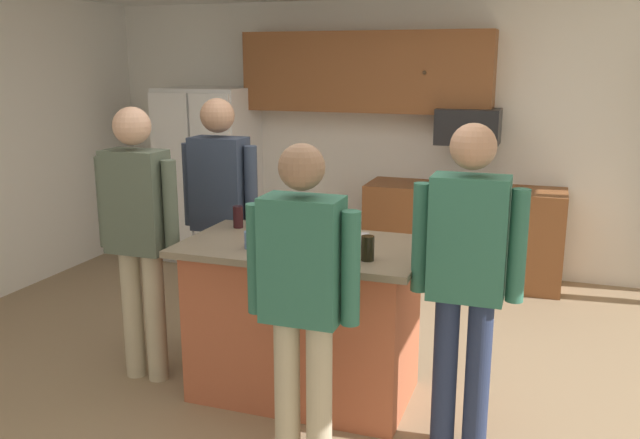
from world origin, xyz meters
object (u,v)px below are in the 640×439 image
object	(u,v)px
refrigerator	(209,174)
mug_ceramic_white	(252,240)
person_host_foreground	(467,267)
serving_tray	(328,239)
kitchen_island	(304,319)
person_guest_left	(138,226)
person_guest_by_door	(221,205)
glass_stout_tall	(368,248)
glass_dark_ale	(238,217)
microwave_over_range	(468,126)
person_elder_center	(302,290)

from	to	relation	value
refrigerator	mug_ceramic_white	xyz separation A→B (m)	(1.73, -2.67, 0.14)
person_host_foreground	mug_ceramic_white	bearing A→B (deg)	11.84
refrigerator	serving_tray	size ratio (longest dim) A/B	4.01
kitchen_island	serving_tray	xyz separation A→B (m)	(0.13, 0.07, 0.50)
person_host_foreground	person_guest_left	bearing A→B (deg)	11.96
person_guest_by_door	glass_stout_tall	distance (m)	1.45
refrigerator	kitchen_island	world-z (taller)	refrigerator
refrigerator	glass_dark_ale	bearing A→B (deg)	-57.43
mug_ceramic_white	microwave_over_range	bearing A→B (deg)	72.58
person_host_foreground	person_guest_left	distance (m)	2.05
refrigerator	glass_stout_tall	world-z (taller)	refrigerator
kitchen_island	person_host_foreground	world-z (taller)	person_host_foreground
refrigerator	person_host_foreground	world-z (taller)	refrigerator
microwave_over_range	person_guest_left	bearing A→B (deg)	-121.58
refrigerator	person_guest_left	bearing A→B (deg)	-70.54
kitchen_island	glass_dark_ale	distance (m)	0.80
refrigerator	mug_ceramic_white	bearing A→B (deg)	-57.07
refrigerator	kitchen_island	distance (m)	3.19
person_guest_by_door	serving_tray	world-z (taller)	person_guest_by_door
microwave_over_range	serving_tray	distance (m)	2.60
person_guest_left	glass_dark_ale	world-z (taller)	person_guest_left
refrigerator	person_guest_left	size ratio (longest dim) A/B	1.00
person_guest_by_door	refrigerator	bearing A→B (deg)	152.52
person_guest_by_door	person_elder_center	xyz separation A→B (m)	(1.09, -1.26, -0.08)
microwave_over_range	person_host_foreground	distance (m)	2.93
person_guest_by_door	serving_tray	distance (m)	1.04
person_host_foreground	serving_tray	size ratio (longest dim) A/B	3.96
person_guest_left	glass_dark_ale	xyz separation A→B (m)	(0.51, 0.36, 0.02)
kitchen_island	person_elder_center	world-z (taller)	person_elder_center
person_host_foreground	person_guest_by_door	bearing A→B (deg)	-7.61
person_guest_left	glass_dark_ale	bearing A→B (deg)	27.71
microwave_over_range	person_guest_left	size ratio (longest dim) A/B	0.32
kitchen_island	person_guest_by_door	distance (m)	1.10
glass_stout_tall	mug_ceramic_white	size ratio (longest dim) A/B	1.12
person_elder_center	refrigerator	bearing A→B (deg)	14.68
refrigerator	glass_dark_ale	distance (m)	2.67
person_guest_by_door	person_elder_center	bearing A→B (deg)	-17.18
kitchen_island	person_guest_left	bearing A→B (deg)	-172.48
person_guest_left	mug_ceramic_white	xyz separation A→B (m)	(0.80, -0.06, -0.00)
refrigerator	mug_ceramic_white	world-z (taller)	refrigerator
person_guest_left	glass_stout_tall	bearing A→B (deg)	-10.10
microwave_over_range	glass_stout_tall	xyz separation A→B (m)	(-0.17, -2.80, -0.41)
person_guest_by_door	serving_tray	bearing A→B (deg)	7.24
glass_dark_ale	kitchen_island	bearing A→B (deg)	-22.57
mug_ceramic_white	glass_dark_ale	bearing A→B (deg)	124.78
glass_stout_tall	serving_tray	world-z (taller)	glass_stout_tall
person_guest_left	person_elder_center	size ratio (longest dim) A/B	1.06
glass_stout_tall	glass_dark_ale	bearing A→B (deg)	156.50
person_host_foreground	person_elder_center	size ratio (longest dim) A/B	1.04
person_guest_left	mug_ceramic_white	size ratio (longest dim) A/B	14.46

